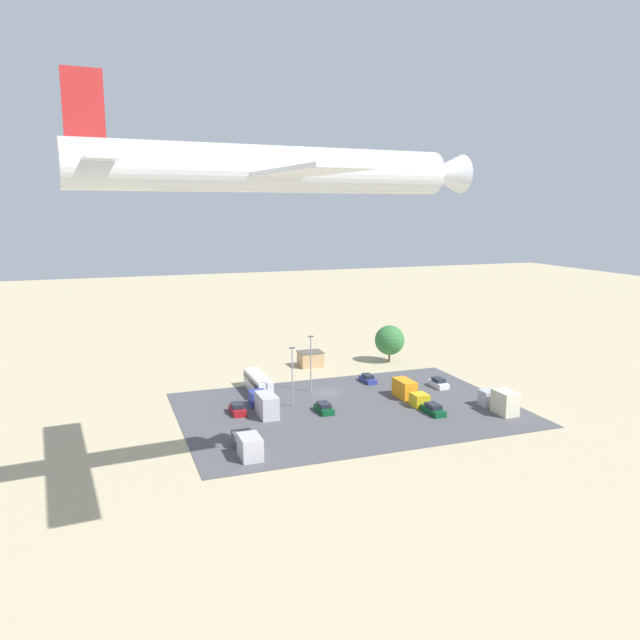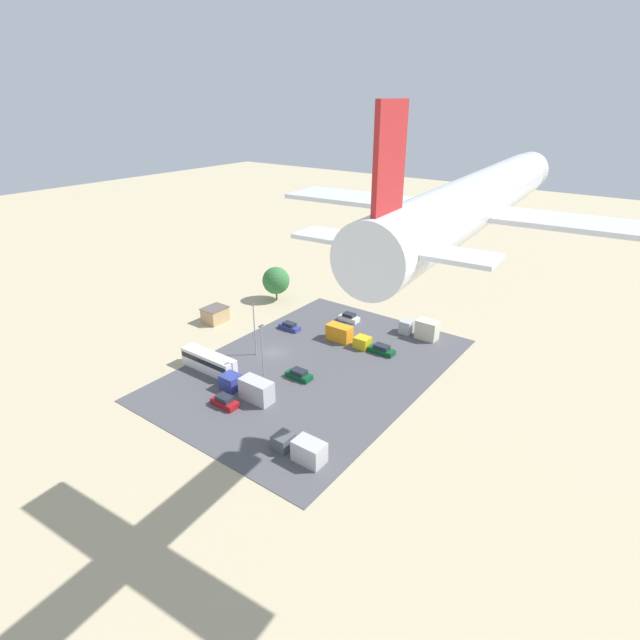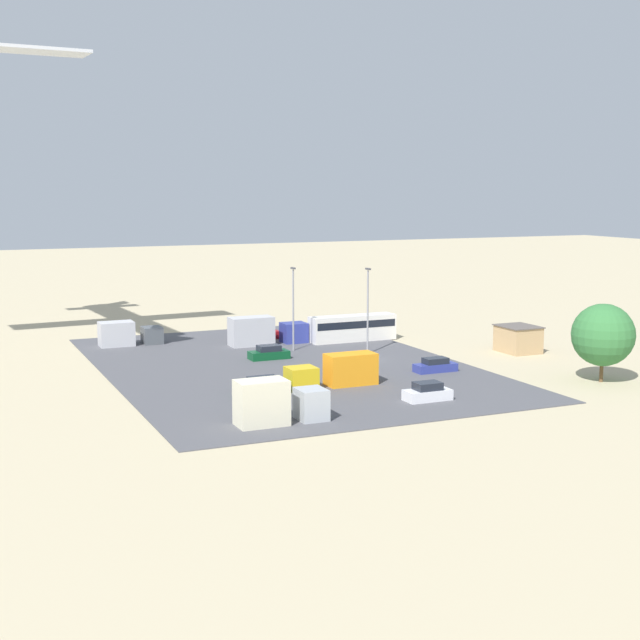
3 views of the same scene
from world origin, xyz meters
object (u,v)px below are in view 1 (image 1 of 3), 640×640
object	(u,v)px
parked_car_3	(439,383)
parked_truck_1	(500,401)
parked_car_2	(324,408)
airplane	(286,169)
shed_building	(310,359)
parked_truck_3	(264,403)
parked_car_0	(237,409)
parked_truck_0	(409,392)
parked_car_4	(433,409)
parked_car_1	(368,379)
bus	(258,383)
parked_truck_2	(248,445)

from	to	relation	value
parked_car_3	parked_truck_1	size ratio (longest dim) A/B	0.56
parked_car_2	airplane	bearing A→B (deg)	-116.20
parked_car_2	parked_truck_1	bearing A→B (deg)	-19.45
shed_building	parked_truck_3	distance (m)	29.40
parked_car_0	parked_truck_0	world-z (taller)	parked_truck_0
parked_car_4	parked_truck_0	size ratio (longest dim) A/B	0.53
parked_car_1	parked_truck_0	world-z (taller)	parked_truck_0
parked_car_4	parked_truck_1	size ratio (longest dim) A/B	0.64
parked_car_2	parked_truck_0	bearing A→B (deg)	4.21
shed_building	parked_truck_1	world-z (taller)	parked_truck_1
parked_car_3	parked_truck_0	world-z (taller)	parked_truck_0
bus	parked_car_0	distance (m)	11.16
bus	parked_truck_3	bearing A→B (deg)	80.48
parked_truck_2	airplane	xyz separation A→B (m)	(0.20, 18.17, 32.72)
parked_car_1	parked_truck_0	size ratio (longest dim) A/B	0.50
parked_car_0	parked_car_1	bearing A→B (deg)	-160.53
shed_building	parked_truck_1	bearing A→B (deg)	116.50
shed_building	parked_car_3	world-z (taller)	shed_building
parked_car_3	parked_truck_2	xyz separation A→B (m)	(38.20, 18.17, 0.63)
parked_car_4	airplane	size ratio (longest dim) A/B	0.12
bus	parked_car_0	xyz separation A→B (m)	(5.69, 9.55, -0.99)
parked_truck_3	parked_car_3	bearing A→B (deg)	5.88
shed_building	airplane	distance (m)	69.93
parked_car_0	airplane	world-z (taller)	airplane
shed_building	bus	world-z (taller)	bus
shed_building	bus	distance (m)	19.84
shed_building	parked_truck_2	bearing A→B (deg)	60.87
parked_car_3	parked_truck_0	distance (m)	9.67
parked_truck_1	parked_truck_2	world-z (taller)	parked_truck_1
airplane	bus	bearing A→B (deg)	165.03
parked_car_2	bus	bearing A→B (deg)	117.16
parked_car_2	parked_truck_2	xyz separation A→B (m)	(14.78, 12.27, 0.68)
parked_car_0	parked_truck_0	xyz separation A→B (m)	(-27.60, 2.71, 0.67)
parked_car_1	parked_truck_3	size ratio (longest dim) A/B	0.46
airplane	parked_car_0	bearing A→B (deg)	171.48
airplane	parked_car_3	bearing A→B (deg)	128.95
parked_car_2	parked_truck_2	bearing A→B (deg)	-140.28
parked_car_1	parked_car_4	distance (m)	19.35
parked_car_4	parked_truck_2	bearing A→B (deg)	-168.81
parked_car_0	parked_car_3	xyz separation A→B (m)	(-35.98, -2.08, -0.01)
parked_car_3	parked_truck_2	size ratio (longest dim) A/B	0.56
parked_truck_3	parked_truck_2	bearing A→B (deg)	-112.34
parked_car_2	shed_building	bearing A→B (deg)	75.08
bus	parked_car_2	distance (m)	15.06
parked_truck_2	airplane	world-z (taller)	airplane
parked_car_3	parked_car_1	bearing A→B (deg)	145.69
parked_car_2	airplane	world-z (taller)	airplane
parked_car_4	airplane	bearing A→B (deg)	-141.46
parked_car_3	parked_truck_2	bearing A→B (deg)	-154.56
parked_car_1	parked_truck_1	world-z (taller)	parked_truck_1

